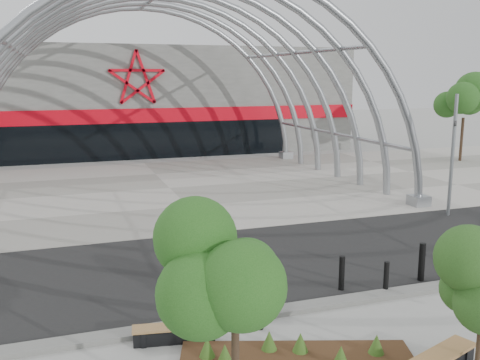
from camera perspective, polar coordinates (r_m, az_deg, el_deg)
ground at (r=14.26m, az=5.36°, el=-13.30°), size 140.00×140.00×0.00m
road at (r=17.26m, az=0.54°, el=-8.77°), size 140.00×7.00×0.02m
forecourt at (r=28.45m, az=-7.53°, el=-0.88°), size 60.00×17.00×0.04m
kerb at (r=14.02m, az=5.80°, el=-13.47°), size 60.00×0.50×0.12m
arena_building at (r=45.62m, az=-12.21°, el=8.49°), size 34.00×15.24×8.00m
vault_canopy at (r=28.45m, az=-7.53°, el=-0.88°), size 20.80×15.80×20.36m
planting_bed at (r=11.78m, az=5.80°, el=-18.19°), size 5.12×2.96×0.52m
signal_pole at (r=24.03m, az=21.73°, el=2.67°), size 0.36×0.71×5.14m
street_tree_0 at (r=8.47m, az=-0.52°, el=-9.12°), size 1.80×1.80×4.11m
bench_0 at (r=12.54m, az=-7.02°, el=-15.97°), size 1.89×0.70×0.39m
bollard_0 at (r=12.47m, az=-6.28°, el=-14.58°), size 0.16×0.16×0.97m
bollard_1 at (r=12.87m, az=2.15°, el=-13.36°), size 0.18×0.18×1.11m
bollard_2 at (r=15.27m, az=10.79°, el=-9.76°), size 0.16×0.16×0.99m
bollard_3 at (r=15.39m, az=15.32°, el=-9.98°), size 0.14×0.14×0.89m
bollard_4 at (r=16.48m, az=18.82°, el=-8.31°), size 0.18×0.18×1.14m
bg_tree_1 at (r=39.86m, az=22.85°, el=7.90°), size 2.70×2.70×5.91m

